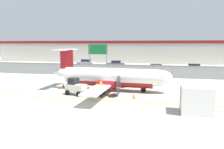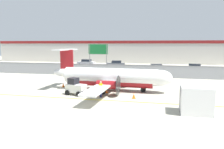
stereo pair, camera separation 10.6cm
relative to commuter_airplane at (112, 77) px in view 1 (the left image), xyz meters
The scene contains 17 objects.
ground_plane 4.90m from the commuter_airplane, 89.43° to the right, with size 140.00×140.00×0.01m.
perimeter_fence 11.38m from the commuter_airplane, 89.77° to the left, with size 98.00×0.10×2.10m.
parking_lot_strip 22.92m from the commuter_airplane, 89.88° to the left, with size 98.00×17.00×0.12m.
background_building 41.39m from the commuter_airplane, 89.94° to the left, with size 91.00×8.10×6.50m.
commuter_airplane is the anchor object (origin of this frame).
baggage_tug 4.64m from the commuter_airplane, 139.03° to the right, with size 2.54×1.90×1.88m.
ground_crew_worker 3.56m from the commuter_airplane, 98.09° to the right, with size 0.49×0.48×1.70m.
cargo_container 10.97m from the commuter_airplane, 40.28° to the right, with size 2.44×2.00×2.20m.
traffic_cone_near_left 3.83m from the commuter_airplane, 115.05° to the right, with size 0.36×0.36×0.64m.
traffic_cone_near_right 1.93m from the commuter_airplane, 106.49° to the right, with size 0.36×0.36×0.64m.
traffic_cone_far_left 4.60m from the commuter_airplane, 47.89° to the right, with size 0.36×0.36×0.64m.
traffic_cone_far_right 6.85m from the commuter_airplane, behind, with size 0.36×0.36×0.64m.
parked_car_0 30.31m from the commuter_airplane, 114.90° to the left, with size 4.25×2.11×1.58m.
parked_car_1 25.69m from the commuter_airplane, 100.23° to the left, with size 4.37×2.38×1.58m.
parked_car_2 18.35m from the commuter_airplane, 75.03° to the left, with size 4.31×2.23×1.58m.
parked_car_3 23.37m from the commuter_airplane, 58.85° to the left, with size 4.38×2.42×1.58m.
highway_sign 14.80m from the commuter_airplane, 112.50° to the left, with size 3.60×0.14×5.50m.
Camera 1 is at (5.27, -18.47, 5.54)m, focal length 35.00 mm.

